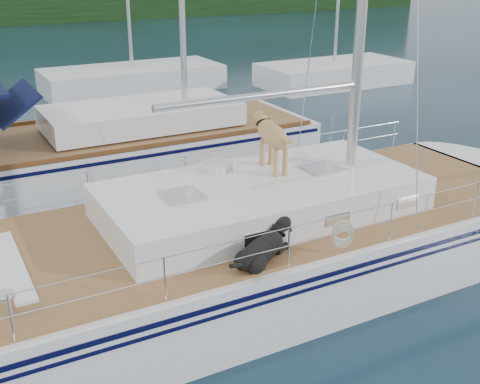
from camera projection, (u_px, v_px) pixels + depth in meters
ground at (219, 290)px, 10.06m from camera, size 120.00×120.00×0.00m
main_sailboat at (224, 253)px, 9.85m from camera, size 12.00×3.89×14.01m
neighbor_sailboat at (102, 152)px, 15.00m from camera, size 11.00×3.50×13.30m
bg_boat_center at (133, 79)px, 24.75m from camera, size 7.20×3.00×11.65m
bg_boat_east at (334, 74)px, 25.83m from camera, size 6.40×3.00×11.65m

